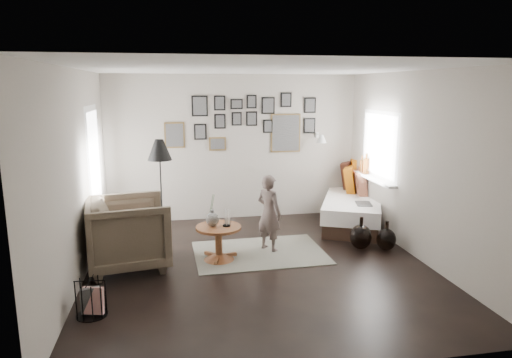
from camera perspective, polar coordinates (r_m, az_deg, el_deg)
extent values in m
plane|color=black|center=(6.27, 0.39, -10.82)|extent=(4.80, 4.80, 0.00)
plane|color=#ABA295|center=(8.25, -2.76, 3.92)|extent=(4.50, 0.00, 4.50)
plane|color=#ABA295|center=(3.64, 7.62, -5.83)|extent=(4.50, 0.00, 4.50)
plane|color=#ABA295|center=(5.91, -21.52, 0.15)|extent=(0.00, 4.80, 4.80)
plane|color=#ABA295|center=(6.70, 19.67, 1.52)|extent=(0.00, 4.80, 4.80)
plane|color=white|center=(5.81, 0.43, 13.65)|extent=(4.80, 4.80, 0.00)
plane|color=white|center=(7.12, -19.48, 0.04)|extent=(0.00, 2.14, 2.14)
plane|color=white|center=(7.12, -19.48, 0.04)|extent=(0.00, 1.88, 1.88)
plane|color=white|center=(7.12, -19.48, 0.04)|extent=(0.00, 1.93, 1.93)
plane|color=white|center=(7.72, 15.21, 4.15)|extent=(0.00, 1.30, 1.30)
plane|color=white|center=(7.72, 15.21, 4.15)|extent=(0.00, 1.14, 1.14)
cube|color=white|center=(7.79, 14.59, -0.02)|extent=(0.15, 1.32, 0.04)
cylinder|color=#8C4C14|center=(8.07, 13.61, 1.58)|extent=(0.10, 0.10, 0.28)
cylinder|color=#8C4C14|center=(8.23, 13.12, 1.57)|extent=(0.08, 0.08, 0.22)
cube|color=brown|center=(8.13, -10.15, 5.42)|extent=(0.35, 0.03, 0.45)
cube|color=black|center=(8.11, -10.15, 5.41)|extent=(0.30, 0.01, 0.40)
cube|color=black|center=(8.11, -7.05, 9.04)|extent=(0.28, 0.03, 0.36)
cube|color=black|center=(8.09, -7.05, 9.04)|extent=(0.23, 0.01, 0.31)
cube|color=black|center=(8.14, -6.98, 5.88)|extent=(0.22, 0.03, 0.28)
cube|color=black|center=(8.12, -6.97, 5.86)|extent=(0.17, 0.01, 0.23)
cube|color=black|center=(8.14, -4.57, 9.45)|extent=(0.20, 0.03, 0.26)
cube|color=black|center=(8.12, -4.55, 9.45)|extent=(0.15, 0.01, 0.21)
cube|color=black|center=(8.15, -4.53, 7.20)|extent=(0.20, 0.03, 0.26)
cube|color=black|center=(8.14, -4.52, 7.20)|extent=(0.15, 0.01, 0.21)
cube|color=black|center=(8.17, -2.45, 9.35)|extent=(0.22, 0.03, 0.18)
cube|color=black|center=(8.16, -2.43, 9.34)|extent=(0.17, 0.01, 0.13)
cube|color=black|center=(8.19, -2.43, 7.53)|extent=(0.18, 0.03, 0.24)
cube|color=black|center=(8.17, -2.41, 7.52)|extent=(0.13, 0.01, 0.19)
cube|color=black|center=(8.22, -0.56, 9.64)|extent=(0.18, 0.03, 0.24)
cube|color=black|center=(8.20, -0.54, 9.64)|extent=(0.13, 0.01, 0.19)
cube|color=black|center=(8.23, -0.55, 7.56)|extent=(0.20, 0.03, 0.26)
cube|color=black|center=(8.21, -0.53, 7.55)|extent=(0.15, 0.01, 0.21)
cube|color=black|center=(8.27, 1.52, 9.17)|extent=(0.24, 0.03, 0.30)
cube|color=black|center=(8.26, 1.54, 9.16)|extent=(0.19, 0.01, 0.25)
cube|color=black|center=(8.30, 1.50, 6.62)|extent=(0.18, 0.03, 0.24)
cube|color=black|center=(8.28, 1.53, 6.61)|extent=(0.13, 0.01, 0.19)
cube|color=brown|center=(8.38, 3.72, 5.75)|extent=(0.55, 0.03, 0.70)
cube|color=black|center=(8.37, 3.75, 5.74)|extent=(0.50, 0.01, 0.65)
cube|color=black|center=(8.35, 3.77, 9.85)|extent=(0.20, 0.03, 0.26)
cube|color=black|center=(8.33, 3.80, 9.85)|extent=(0.15, 0.01, 0.21)
cube|color=black|center=(8.47, 6.75, 9.15)|extent=(0.22, 0.03, 0.28)
cube|color=black|center=(8.45, 6.79, 9.14)|extent=(0.17, 0.01, 0.23)
cube|color=black|center=(8.49, 6.69, 6.65)|extent=(0.22, 0.03, 0.28)
cube|color=black|center=(8.48, 6.73, 6.64)|extent=(0.17, 0.01, 0.23)
cube|color=brown|center=(8.19, -4.84, 4.40)|extent=(0.30, 0.03, 0.24)
cube|color=black|center=(8.17, -4.82, 4.39)|extent=(0.25, 0.01, 0.19)
cube|color=white|center=(8.54, 7.66, 5.44)|extent=(0.06, 0.04, 0.10)
cylinder|color=white|center=(8.43, 7.92, 5.49)|extent=(0.02, 0.24, 0.02)
cone|color=white|center=(8.31, 8.19, 4.99)|extent=(0.18, 0.18, 0.14)
cube|color=beige|center=(6.73, 0.45, -9.19)|extent=(1.90, 1.35, 0.01)
cone|color=brown|center=(6.48, -4.65, -9.70)|extent=(0.47, 0.47, 0.09)
cylinder|color=brown|center=(6.41, -4.68, -8.00)|extent=(0.10, 0.10, 0.36)
cylinder|color=brown|center=(6.33, -4.71, -6.07)|extent=(0.63, 0.63, 0.04)
ellipsoid|color=black|center=(6.31, -5.47, -5.04)|extent=(0.18, 0.18, 0.20)
cylinder|color=black|center=(6.28, -5.49, -4.02)|extent=(0.05, 0.05, 0.04)
cylinder|color=black|center=(6.34, -3.72, -5.79)|extent=(0.11, 0.11, 0.02)
cube|color=black|center=(8.29, 11.92, -4.62)|extent=(1.64, 2.23, 0.24)
cube|color=white|center=(8.23, 11.99, -3.02)|extent=(1.72, 2.31, 0.26)
cube|color=#B95A0A|center=(8.92, 10.17, 0.80)|extent=(0.41, 0.65, 0.60)
cube|color=#341810|center=(8.77, 9.48, 0.43)|extent=(0.48, 0.59, 0.54)
cube|color=maroon|center=(8.72, 11.61, 0.21)|extent=(0.29, 0.54, 0.52)
cube|color=#B95A0A|center=(8.50, 10.63, -0.10)|extent=(0.44, 0.55, 0.50)
cube|color=maroon|center=(8.39, 12.21, -0.47)|extent=(0.32, 0.49, 0.45)
cube|color=black|center=(7.69, 13.31, -3.03)|extent=(0.31, 0.37, 0.02)
imported|color=brown|center=(6.33, -15.61, -6.50)|extent=(1.18, 1.16, 0.95)
cube|color=silver|center=(6.37, -15.31, -6.30)|extent=(0.48, 0.49, 0.19)
cylinder|color=black|center=(7.45, -11.52, -7.30)|extent=(0.25, 0.25, 0.03)
cylinder|color=black|center=(7.26, -11.74, -2.10)|extent=(0.02, 0.02, 1.42)
cone|color=black|center=(7.13, -11.97, 3.59)|extent=(0.37, 0.37, 0.32)
cube|color=black|center=(5.26, -19.93, -14.02)|extent=(0.23, 0.14, 0.29)
cube|color=silver|center=(5.24, -19.64, -14.11)|extent=(0.23, 0.13, 0.29)
ellipsoid|color=black|center=(7.01, 12.95, -7.05)|extent=(0.33, 0.33, 0.37)
cylinder|color=black|center=(6.94, 13.04, -5.14)|extent=(0.05, 0.05, 0.11)
ellipsoid|color=black|center=(7.06, 15.96, -7.27)|extent=(0.29, 0.29, 0.33)
cylinder|color=black|center=(7.00, 16.06, -5.54)|extent=(0.05, 0.05, 0.11)
imported|color=#65544F|center=(6.68, 1.64, -4.27)|extent=(0.47, 0.49, 1.14)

